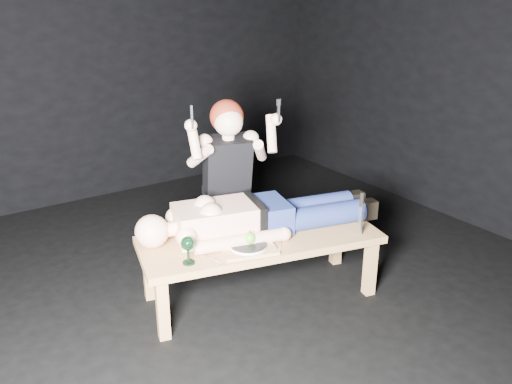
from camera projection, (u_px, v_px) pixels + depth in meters
ground at (230, 308)px, 3.53m from camera, size 5.00×5.00×0.00m
back_wall at (85, 44)px, 4.91m from camera, size 5.00×0.00×5.00m
table at (260, 267)px, 3.59m from camera, size 1.68×0.95×0.45m
lying_man at (262, 211)px, 3.56m from camera, size 1.72×0.88×0.27m
kneeling_woman at (225, 181)px, 3.90m from camera, size 0.90×0.96×1.32m
serving_tray at (248, 249)px, 3.33m from camera, size 0.39×0.33×0.02m
plate at (248, 246)px, 3.32m from camera, size 0.28×0.28×0.02m
apple at (250, 238)px, 3.32m from camera, size 0.07×0.07×0.07m
goblet at (188, 250)px, 3.14m from camera, size 0.10×0.10×0.18m
fork_flat at (212, 259)px, 3.21m from camera, size 0.04×0.17×0.01m
knife_flat at (280, 245)px, 3.39m from camera, size 0.12×0.14×0.01m
spoon_flat at (264, 243)px, 3.41m from camera, size 0.11×0.15×0.01m
carving_knife at (361, 214)px, 3.49m from camera, size 0.05×0.05×0.30m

